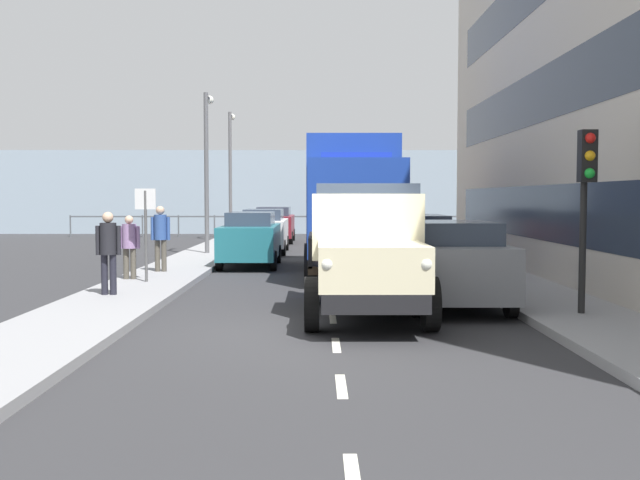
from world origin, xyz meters
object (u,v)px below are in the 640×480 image
car_teal_oppositeside_0 (250,238)px  pedestrian_by_lamp (129,242)px  lamp_post_far (231,163)px  pedestrian_strolling (160,233)px  lamp_post_promenade (207,157)px  car_red_kerbside_2 (394,234)px  pedestrian_couple_b (108,246)px  traffic_light_near (586,181)px  car_grey_kerbside_near (452,263)px  lorry_cargo_blue (351,201)px  street_sign (146,218)px  car_white_oppositeside_1 (264,230)px  car_navy_kerbside_1 (416,245)px  truck_vintage_cream (366,254)px  car_silver_kerbside_3 (380,228)px  car_maroon_oppositeside_2 (274,224)px

car_teal_oppositeside_0 → pedestrian_by_lamp: (2.57, 4.90, 0.18)m
lamp_post_far → pedestrian_strolling: bearing=89.8°
lamp_post_promenade → car_red_kerbside_2: bearing=167.3°
pedestrian_couple_b → car_red_kerbside_2: bearing=-124.4°
car_teal_oppositeside_0 → traffic_light_near: size_ratio=1.28×
car_grey_kerbside_near → car_red_kerbside_2: same height
pedestrian_couple_b → lamp_post_promenade: 12.10m
pedestrian_strolling → traffic_light_near: bearing=140.3°
car_teal_oppositeside_0 → pedestrian_couple_b: (2.25, 7.87, 0.28)m
lorry_cargo_blue → street_sign: lorry_cargo_blue is taller
car_red_kerbside_2 → car_teal_oppositeside_0: size_ratio=1.03×
car_red_kerbside_2 → car_white_oppositeside_1: (4.80, -3.30, 0.00)m
car_grey_kerbside_near → street_sign: 7.58m
car_navy_kerbside_1 → lamp_post_far: (6.94, -16.44, 2.96)m
lamp_post_far → street_sign: 18.66m
car_navy_kerbside_1 → lamp_post_promenade: lamp_post_promenade is taller
pedestrian_by_lamp → street_sign: bearing=133.3°
truck_vintage_cream → pedestrian_couple_b: size_ratio=3.25×
car_red_kerbside_2 → car_teal_oppositeside_0: same height
car_silver_kerbside_3 → car_white_oppositeside_1: size_ratio=0.90×
car_silver_kerbside_3 → lamp_post_far: bearing=-34.2°
lamp_post_promenade → traffic_light_near: bearing=121.2°
truck_vintage_cream → car_red_kerbside_2: 12.60m
car_red_kerbside_2 → car_white_oppositeside_1: same height
car_navy_kerbside_1 → pedestrian_strolling: bearing=-3.2°
car_navy_kerbside_1 → pedestrian_by_lamp: (7.37, 1.51, 0.18)m
car_navy_kerbside_1 → car_teal_oppositeside_0: size_ratio=1.06×
car_maroon_oppositeside_2 → car_grey_kerbside_near: bearing=102.7°
car_maroon_oppositeside_2 → lamp_post_far: bearing=-12.4°
car_grey_kerbside_near → car_silver_kerbside_3: (0.00, -17.05, -0.00)m
lorry_cargo_blue → traffic_light_near: size_ratio=2.56×
lamp_post_promenade → street_sign: bearing=89.5°
truck_vintage_cream → car_silver_kerbside_3: truck_vintage_cream is taller
car_grey_kerbside_near → lamp_post_promenade: (6.73, -12.68, 2.78)m
pedestrian_by_lamp → lamp_post_promenade: 9.26m
car_grey_kerbside_near → traffic_light_near: size_ratio=1.27×
car_maroon_oppositeside_2 → car_navy_kerbside_1: bearing=106.7°
pedestrian_couple_b → truck_vintage_cream: bearing=157.7°
pedestrian_couple_b → street_sign: bearing=-95.6°
lorry_cargo_blue → traffic_light_near: bearing=113.7°
pedestrian_by_lamp → car_teal_oppositeside_0: bearing=-117.6°
lamp_post_promenade → truck_vintage_cream: bearing=109.4°
car_red_kerbside_2 → car_silver_kerbside_3: same height
car_red_kerbside_2 → car_grey_kerbside_near: bearing=90.0°
truck_vintage_cream → lamp_post_promenade: bearing=-70.6°
pedestrian_by_lamp → traffic_light_near: 10.96m
car_teal_oppositeside_0 → car_maroon_oppositeside_2: bearing=-90.0°
car_grey_kerbside_near → lamp_post_far: size_ratio=0.66×
lamp_post_far → traffic_light_near: bearing=110.8°
car_white_oppositeside_1 → pedestrian_couple_b: (2.25, 13.61, 0.28)m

